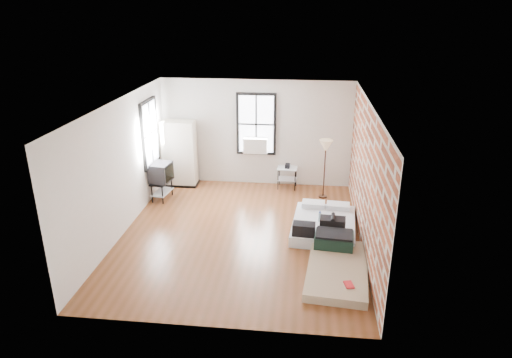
# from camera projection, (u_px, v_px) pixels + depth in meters

# --- Properties ---
(ground) EXTENTS (6.00, 6.00, 0.00)m
(ground) POSITION_uv_depth(u_px,v_px,m) (241.00, 234.00, 9.70)
(ground) COLOR brown
(ground) RESTS_ON ground
(room_shell) EXTENTS (5.02, 6.02, 2.80)m
(room_shell) POSITION_uv_depth(u_px,v_px,m) (254.00, 152.00, 9.39)
(room_shell) COLOR silver
(room_shell) RESTS_ON ground
(mattress_main) EXTENTS (1.44, 1.87, 0.57)m
(mattress_main) POSITION_uv_depth(u_px,v_px,m) (323.00, 224.00, 9.79)
(mattress_main) COLOR white
(mattress_main) RESTS_ON ground
(mattress_bare) EXTENTS (1.24, 2.10, 0.43)m
(mattress_bare) POSITION_uv_depth(u_px,v_px,m) (336.00, 262.00, 8.42)
(mattress_bare) COLOR tan
(mattress_bare) RESTS_ON ground
(wardrobe) EXTENTS (0.89, 0.51, 1.75)m
(wardrobe) POSITION_uv_depth(u_px,v_px,m) (180.00, 154.00, 12.05)
(wardrobe) COLOR black
(wardrobe) RESTS_ON ground
(side_table) EXTENTS (0.53, 0.43, 0.67)m
(side_table) POSITION_uv_depth(u_px,v_px,m) (287.00, 172.00, 11.97)
(side_table) COLOR black
(side_table) RESTS_ON ground
(floor_lamp) EXTENTS (0.32, 0.32, 1.50)m
(floor_lamp) POSITION_uv_depth(u_px,v_px,m) (326.00, 149.00, 11.09)
(floor_lamp) COLOR black
(floor_lamp) RESTS_ON ground
(tv_stand) EXTENTS (0.53, 0.71, 0.94)m
(tv_stand) POSITION_uv_depth(u_px,v_px,m) (161.00, 174.00, 11.21)
(tv_stand) COLOR black
(tv_stand) RESTS_ON ground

